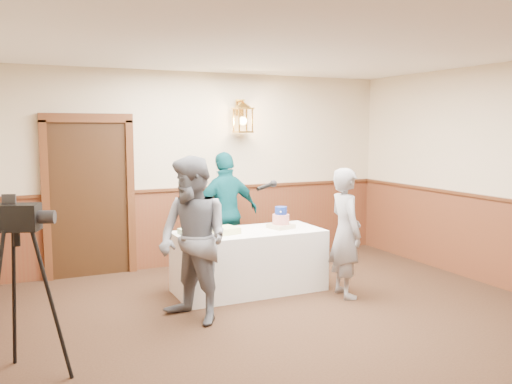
# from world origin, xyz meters

# --- Properties ---
(ground) EXTENTS (7.00, 7.00, 0.00)m
(ground) POSITION_xyz_m (0.00, 0.00, 0.00)
(ground) COLOR black
(ground) RESTS_ON ground
(room_shell) EXTENTS (6.02, 7.02, 2.81)m
(room_shell) POSITION_xyz_m (-0.05, 0.45, 1.52)
(room_shell) COLOR beige
(room_shell) RESTS_ON ground
(display_table) EXTENTS (1.80, 0.80, 0.75)m
(display_table) POSITION_xyz_m (0.06, 1.90, 0.38)
(display_table) COLOR white
(display_table) RESTS_ON ground
(tiered_cake) EXTENTS (0.32, 0.32, 0.27)m
(tiered_cake) POSITION_xyz_m (0.50, 1.90, 0.86)
(tiered_cake) COLOR beige
(tiered_cake) RESTS_ON display_table
(sheet_cake_yellow) EXTENTS (0.41, 0.35, 0.08)m
(sheet_cake_yellow) POSITION_xyz_m (-0.31, 1.87, 0.79)
(sheet_cake_yellow) COLOR #F9F995
(sheet_cake_yellow) RESTS_ON display_table
(sheet_cake_green) EXTENTS (0.30, 0.25, 0.07)m
(sheet_cake_green) POSITION_xyz_m (-0.64, 2.00, 0.78)
(sheet_cake_green) COLOR #9AD395
(sheet_cake_green) RESTS_ON display_table
(interviewer) EXTENTS (1.59, 1.03, 1.72)m
(interviewer) POSITION_xyz_m (-0.89, 1.17, 0.86)
(interviewer) COLOR slate
(interviewer) RESTS_ON ground
(baker) EXTENTS (0.44, 0.61, 1.54)m
(baker) POSITION_xyz_m (1.01, 1.23, 0.77)
(baker) COLOR gray
(baker) RESTS_ON ground
(assistant_p) EXTENTS (1.03, 0.54, 1.68)m
(assistant_p) POSITION_xyz_m (0.13, 2.82, 0.84)
(assistant_p) COLOR #0C525B
(assistant_p) RESTS_ON ground
(tv_camera_rig) EXTENTS (0.55, 0.52, 1.42)m
(tv_camera_rig) POSITION_xyz_m (-2.55, 0.48, 0.64)
(tv_camera_rig) COLOR black
(tv_camera_rig) RESTS_ON ground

